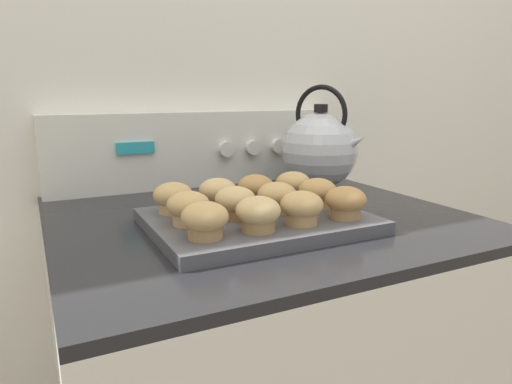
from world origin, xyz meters
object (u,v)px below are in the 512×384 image
object	(u,v)px
muffin_pan	(257,221)
muffin_r0_c0	(205,220)
muffin_r1_c1	(235,202)
muffin_r1_c2	(279,197)
tea_kettle	(320,149)
muffin_r2_c3	(293,185)
muffin_r2_c1	(218,192)
muffin_r0_c1	(258,213)
muffin_r1_c3	(317,193)
muffin_r2_c0	(173,197)
muffin_r0_c2	(302,207)
muffin_r2_c2	(258,188)
muffin_r0_c3	(346,202)
muffin_r1_c0	(188,208)

from	to	relation	value
muffin_pan	muffin_r0_c0	distance (m)	0.16
muffin_r1_c1	muffin_r1_c2	world-z (taller)	same
muffin_pan	muffin_r1_c1	bearing A→B (deg)	-178.71
tea_kettle	muffin_pan	bearing A→B (deg)	-141.26
tea_kettle	muffin_r2_c3	bearing A→B (deg)	-137.98
muffin_r0_c0	muffin_r2_c1	world-z (taller)	same
muffin_pan	muffin_r2_c1	world-z (taller)	muffin_r2_c1
muffin_r0_c1	muffin_r1_c2	xyz separation A→B (m)	(0.09, 0.09, 0.00)
muffin_r0_c1	muffin_r1_c3	world-z (taller)	same
muffin_r1_c1	muffin_r2_c0	bearing A→B (deg)	136.10
muffin_r0_c1	muffin_r2_c3	bearing A→B (deg)	45.58
muffin_r2_c1	tea_kettle	world-z (taller)	tea_kettle
muffin_r0_c2	muffin_r1_c2	world-z (taller)	same
muffin_r2_c0	muffin_r2_c1	world-z (taller)	same
muffin_r1_c2	muffin_r2_c3	bearing A→B (deg)	46.16
muffin_r2_c2	muffin_r2_c1	bearing A→B (deg)	-178.55
muffin_pan	muffin_r0_c1	xyz separation A→B (m)	(-0.04, -0.09, 0.04)
muffin_pan	muffin_r1_c3	distance (m)	0.13
muffin_r1_c2	muffin_r1_c3	bearing A→B (deg)	-0.50
muffin_r0_c1	muffin_r2_c1	world-z (taller)	same
muffin_r0_c3	muffin_r1_c0	size ratio (longest dim) A/B	1.00
muffin_r0_c1	muffin_r2_c2	distance (m)	0.19
muffin_r2_c2	tea_kettle	size ratio (longest dim) A/B	0.28
muffin_r0_c0	muffin_r1_c2	world-z (taller)	same
muffin_r2_c0	tea_kettle	bearing A→B (deg)	19.97
muffin_r1_c1	tea_kettle	xyz separation A→B (m)	(0.33, 0.23, 0.05)
muffin_r0_c2	muffin_r2_c3	xyz separation A→B (m)	(0.08, 0.17, 0.00)
muffin_r1_c0	muffin_r1_c3	size ratio (longest dim) A/B	1.00
muffin_r0_c0	muffin_r1_c3	bearing A→B (deg)	17.82
muffin_r2_c2	muffin_r0_c3	bearing A→B (deg)	-64.11
muffin_r1_c2	muffin_r2_c0	distance (m)	0.19
muffin_r0_c2	tea_kettle	xyz separation A→B (m)	(0.25, 0.32, 0.05)
tea_kettle	muffin_r2_c0	bearing A→B (deg)	-160.03
muffin_r1_c2	muffin_r2_c1	bearing A→B (deg)	135.26
muffin_pan	muffin_r0_c1	bearing A→B (deg)	-115.78
muffin_r1_c1	muffin_r2_c3	bearing A→B (deg)	26.63
muffin_pan	muffin_r1_c3	xyz separation A→B (m)	(0.13, -0.00, 0.04)
muffin_r2_c2	muffin_r0_c0	bearing A→B (deg)	-135.57
muffin_r1_c1	muffin_r2_c2	bearing A→B (deg)	45.11
muffin_r0_c1	muffin_r0_c3	distance (m)	0.17
muffin_r0_c0	tea_kettle	world-z (taller)	tea_kettle
muffin_r1_c1	muffin_r0_c0	bearing A→B (deg)	-136.26
muffin_r2_c3	tea_kettle	xyz separation A→B (m)	(0.17, 0.15, 0.05)
muffin_r1_c3	muffin_r1_c0	bearing A→B (deg)	-179.70
muffin_r1_c3	muffin_r2_c0	size ratio (longest dim) A/B	1.00
muffin_r0_c3	muffin_r2_c1	size ratio (longest dim) A/B	1.00
tea_kettle	muffin_r1_c1	bearing A→B (deg)	-144.90
muffin_r1_c1	muffin_r1_c2	xyz separation A→B (m)	(0.09, 0.00, 0.00)
muffin_r2_c2	muffin_r0_c1	bearing A→B (deg)	-116.44
muffin_r0_c3	muffin_r1_c0	bearing A→B (deg)	161.86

